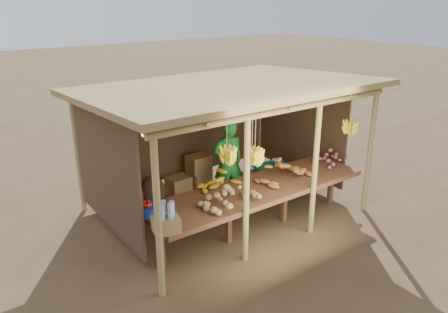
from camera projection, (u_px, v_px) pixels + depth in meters
ground at (224, 210)px, 8.08m from camera, size 60.00×60.00×0.00m
stall_structure at (228, 109)px, 7.38m from camera, size 4.70×3.50×2.43m
counter at (258, 191)px, 7.10m from camera, size 3.90×1.05×0.80m
potato_heap at (232, 193)px, 6.45m from camera, size 0.98×0.66×0.36m
sweet_potato_heap at (285, 170)px, 7.31m from camera, size 1.04×0.78×0.36m
onion_heap at (334, 153)px, 8.12m from camera, size 0.89×0.71×0.35m
banana_pile at (220, 178)px, 7.01m from camera, size 0.68×0.46×0.35m
tomato_basin at (146, 209)px, 6.18m from camera, size 0.36×0.36×0.19m
bottle_box at (166, 220)px, 5.69m from camera, size 0.39×0.34×0.43m
vendor at (228, 162)px, 8.19m from camera, size 0.66×0.52×1.60m
tarp_crate at (273, 179)px, 8.61m from camera, size 0.70×0.62×0.79m
carton_stack at (192, 176)px, 8.78m from camera, size 0.96×0.39×0.70m
burlap_sacks at (141, 193)px, 8.07m from camera, size 0.96×0.50×0.68m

